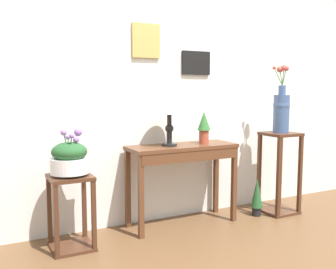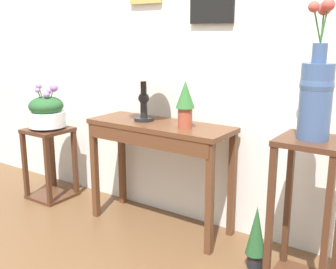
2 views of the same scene
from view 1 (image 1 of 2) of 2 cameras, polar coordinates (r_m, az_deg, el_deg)
name	(u,v)px [view 1 (image 1 of 2)]	position (r m, az deg, el deg)	size (l,w,h in m)	color
ground_plane	(268,268)	(3.14, 14.54, -18.63)	(12.00, 12.00, 0.01)	brown
back_wall_with_art	(178,82)	(3.99, 1.54, 7.73)	(9.00, 0.13, 2.80)	silver
console_table	(183,158)	(3.73, 2.29, -3.55)	(1.08, 0.39, 0.79)	#56331E
table_lamp	(169,102)	(3.63, 0.20, 4.79)	(0.33, 0.33, 0.56)	black
potted_plant_on_console	(204,126)	(3.80, 5.34, 1.31)	(0.13, 0.13, 0.32)	#9E4733
pedestal_stand_left	(71,212)	(3.36, -14.15, -11.10)	(0.34, 0.34, 0.63)	#472819
planter_bowl_wide_left	(70,158)	(3.25, -14.36, -3.40)	(0.32, 0.32, 0.39)	silver
pedestal_stand_right	(279,173)	(4.32, 16.15, -5.48)	(0.34, 0.34, 0.87)	#472819
flower_vase_tall_right	(281,109)	(4.23, 16.44, 3.70)	(0.17, 0.19, 0.71)	#3D5684
potted_plant_floor	(257,195)	(4.20, 13.02, -8.78)	(0.12, 0.12, 0.41)	black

